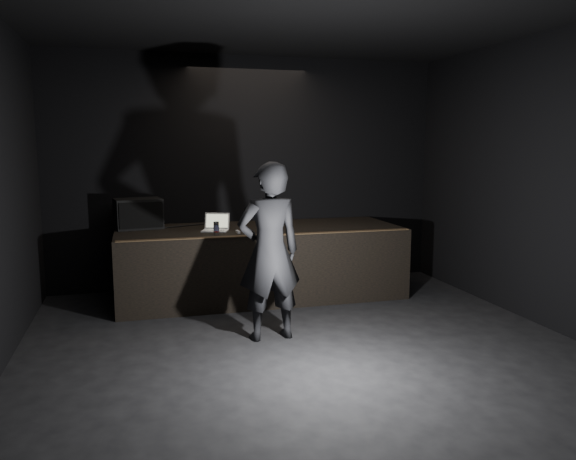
# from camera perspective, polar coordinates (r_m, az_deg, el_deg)

# --- Properties ---
(ground) EXTENTS (7.00, 7.00, 0.00)m
(ground) POSITION_cam_1_polar(r_m,az_deg,el_deg) (5.73, 3.25, -13.61)
(ground) COLOR black
(ground) RESTS_ON ground
(room_walls) EXTENTS (6.10, 7.10, 3.52)m
(room_walls) POSITION_cam_1_polar(r_m,az_deg,el_deg) (5.31, 3.44, 7.05)
(room_walls) COLOR black
(room_walls) RESTS_ON ground
(stage_riser) EXTENTS (4.00, 1.50, 1.00)m
(stage_riser) POSITION_cam_1_polar(r_m,az_deg,el_deg) (8.11, -2.86, -3.25)
(stage_riser) COLOR black
(stage_riser) RESTS_ON ground
(riser_lip) EXTENTS (3.92, 0.10, 0.01)m
(riser_lip) POSITION_cam_1_polar(r_m,az_deg,el_deg) (7.34, -1.69, -0.48)
(riser_lip) COLOR brown
(riser_lip) RESTS_ON stage_riser
(stage_monitor) EXTENTS (0.70, 0.56, 0.42)m
(stage_monitor) POSITION_cam_1_polar(r_m,az_deg,el_deg) (8.19, -14.96, 1.63)
(stage_monitor) COLOR black
(stage_monitor) RESTS_ON stage_riser
(cable) EXTENTS (0.96, 0.39, 0.02)m
(cable) POSITION_cam_1_polar(r_m,az_deg,el_deg) (8.24, -10.64, 0.41)
(cable) COLOR black
(cable) RESTS_ON stage_riser
(laptop) EXTENTS (0.43, 0.41, 0.24)m
(laptop) POSITION_cam_1_polar(r_m,az_deg,el_deg) (7.78, -7.33, 0.39)
(laptop) COLOR silver
(laptop) RESTS_ON stage_riser
(beer_can) EXTENTS (0.07, 0.07, 0.18)m
(beer_can) POSITION_cam_1_polar(r_m,az_deg,el_deg) (7.38, -7.30, 0.15)
(beer_can) COLOR silver
(beer_can) RESTS_ON stage_riser
(plastic_cup) EXTENTS (0.07, 0.07, 0.09)m
(plastic_cup) POSITION_cam_1_polar(r_m,az_deg,el_deg) (8.25, -2.87, 0.80)
(plastic_cup) COLOR white
(plastic_cup) RESTS_ON stage_riser
(wii_remote) EXTENTS (0.04, 0.15, 0.03)m
(wii_remote) POSITION_cam_1_polar(r_m,az_deg,el_deg) (7.56, -5.11, -0.18)
(wii_remote) COLOR white
(wii_remote) RESTS_ON stage_riser
(person) EXTENTS (0.77, 0.55, 1.99)m
(person) POSITION_cam_1_polar(r_m,az_deg,el_deg) (6.23, -1.91, -2.22)
(person) COLOR black
(person) RESTS_ON ground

